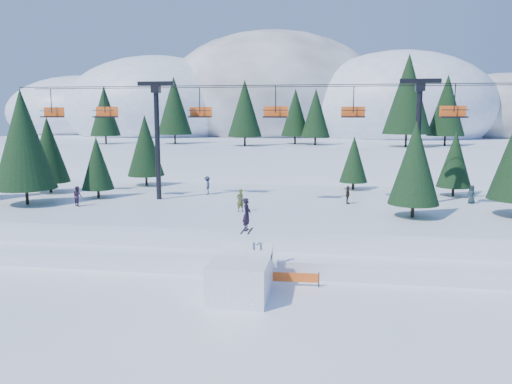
# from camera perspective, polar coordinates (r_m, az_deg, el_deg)

# --- Properties ---
(ground) EXTENTS (160.00, 160.00, 0.00)m
(ground) POSITION_cam_1_polar(r_m,az_deg,el_deg) (26.71, -5.31, -13.00)
(ground) COLOR white
(ground) RESTS_ON ground
(mid_shelf) EXTENTS (70.00, 22.00, 2.50)m
(mid_shelf) POSITION_cam_1_polar(r_m,az_deg,el_deg) (43.37, 0.34, -2.73)
(mid_shelf) COLOR white
(mid_shelf) RESTS_ON ground
(berm) EXTENTS (70.00, 6.00, 1.10)m
(berm) POSITION_cam_1_polar(r_m,az_deg,el_deg) (33.94, -2.08, -7.21)
(berm) COLOR white
(berm) RESTS_ON ground
(mountain_ridge) EXTENTS (119.00, 60.71, 26.46)m
(mountain_ridge) POSITION_cam_1_polar(r_m,az_deg,el_deg) (98.03, 2.03, 8.60)
(mountain_ridge) COLOR white
(mountain_ridge) RESTS_ON ground
(jump_kicker) EXTENTS (3.13, 4.36, 5.26)m
(jump_kicker) POSITION_cam_1_polar(r_m,az_deg,el_deg) (27.71, -1.76, -9.52)
(jump_kicker) COLOR white
(jump_kicker) RESTS_ON ground
(chairlift) EXTENTS (46.00, 3.21, 10.28)m
(chairlift) POSITION_cam_1_polar(r_m,az_deg,el_deg) (42.44, 1.45, 7.99)
(chairlift) COLOR black
(chairlift) RESTS_ON mid_shelf
(conifer_stand) EXTENTS (64.67, 17.08, 9.87)m
(conifer_stand) POSITION_cam_1_polar(r_m,az_deg,el_deg) (42.42, 4.73, 5.03)
(conifer_stand) COLOR black
(conifer_stand) RESTS_ON mid_shelf
(distant_skiers) EXTENTS (33.27, 8.95, 1.79)m
(distant_skiers) POSITION_cam_1_polar(r_m,az_deg,el_deg) (42.94, -1.23, -0.02)
(distant_skiers) COLOR brown
(distant_skiers) RESTS_ON mid_shelf
(banner_near) EXTENTS (2.86, 0.15, 0.90)m
(banner_near) POSITION_cam_1_polar(r_m,az_deg,el_deg) (29.52, 4.44, -9.72)
(banner_near) COLOR black
(banner_near) RESTS_ON ground
(banner_far) EXTENTS (2.71, 0.97, 0.90)m
(banner_far) POSITION_cam_1_polar(r_m,az_deg,el_deg) (31.94, 14.92, -8.56)
(banner_far) COLOR black
(banner_far) RESTS_ON ground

